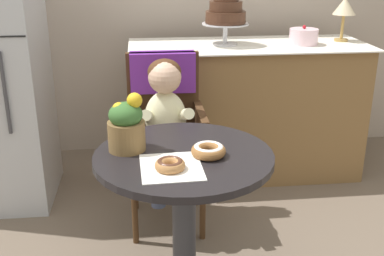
# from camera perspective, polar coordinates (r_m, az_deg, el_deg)

# --- Properties ---
(cafe_table) EXTENTS (0.72, 0.72, 0.72)m
(cafe_table) POSITION_cam_1_polar(r_m,az_deg,el_deg) (1.99, -0.97, -8.63)
(cafe_table) COLOR black
(cafe_table) RESTS_ON ground
(wicker_chair) EXTENTS (0.42, 0.45, 0.95)m
(wicker_chair) POSITION_cam_1_polar(r_m,az_deg,el_deg) (2.63, -3.33, 1.91)
(wicker_chair) COLOR #472D19
(wicker_chair) RESTS_ON ground
(seated_child) EXTENTS (0.27, 0.32, 0.73)m
(seated_child) POSITION_cam_1_polar(r_m,az_deg,el_deg) (2.47, -3.15, 1.59)
(seated_child) COLOR beige
(seated_child) RESTS_ON ground
(paper_napkin) EXTENTS (0.24, 0.27, 0.00)m
(paper_napkin) POSITION_cam_1_polar(r_m,az_deg,el_deg) (1.78, -2.49, -4.69)
(paper_napkin) COLOR white
(paper_napkin) RESTS_ON cafe_table
(donut_front) EXTENTS (0.14, 0.14, 0.05)m
(donut_front) POSITION_cam_1_polar(r_m,az_deg,el_deg) (1.87, 1.98, -2.65)
(donut_front) COLOR #936033
(donut_front) RESTS_ON cafe_table
(donut_mid) EXTENTS (0.11, 0.11, 0.04)m
(donut_mid) POSITION_cam_1_polar(r_m,az_deg,el_deg) (1.75, -2.64, -4.36)
(donut_mid) COLOR #AD7542
(donut_mid) RESTS_ON cafe_table
(flower_vase) EXTENTS (0.15, 0.15, 0.24)m
(flower_vase) POSITION_cam_1_polar(r_m,az_deg,el_deg) (1.91, -7.85, 0.37)
(flower_vase) COLOR brown
(flower_vase) RESTS_ON cafe_table
(display_counter) EXTENTS (1.56, 0.62, 0.90)m
(display_counter) POSITION_cam_1_polar(r_m,az_deg,el_deg) (3.28, 6.50, 2.22)
(display_counter) COLOR olive
(display_counter) RESTS_ON ground
(tiered_cake_stand) EXTENTS (0.30, 0.30, 0.33)m
(tiered_cake_stand) POSITION_cam_1_polar(r_m,az_deg,el_deg) (3.11, 4.04, 13.49)
(tiered_cake_stand) COLOR silver
(tiered_cake_stand) RESTS_ON display_counter
(round_layer_cake) EXTENTS (0.18, 0.18, 0.12)m
(round_layer_cake) POSITION_cam_1_polar(r_m,az_deg,el_deg) (3.22, 13.17, 10.57)
(round_layer_cake) COLOR silver
(round_layer_cake) RESTS_ON display_counter
(table_lamp) EXTENTS (0.15, 0.15, 0.28)m
(table_lamp) POSITION_cam_1_polar(r_m,az_deg,el_deg) (3.38, 17.73, 13.47)
(table_lamp) COLOR #B28C47
(table_lamp) RESTS_ON display_counter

